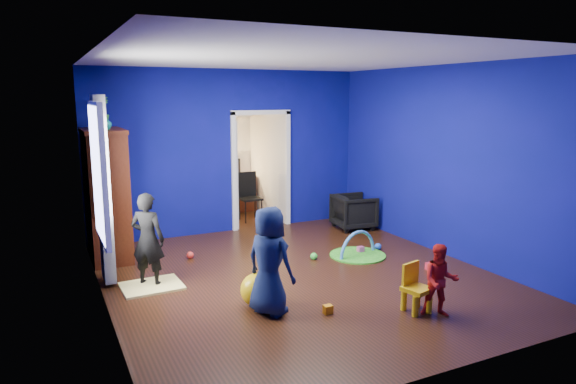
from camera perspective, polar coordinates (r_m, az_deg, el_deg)
name	(u,v)px	position (r m, az deg, el deg)	size (l,w,h in m)	color
floor	(300,277)	(7.10, 1.33, -9.41)	(5.00, 5.50, 0.01)	black
ceiling	(301,58)	(6.69, 1.44, 14.62)	(5.00, 5.50, 0.01)	white
wall_back	(230,152)	(9.26, -6.49, 4.46)	(5.00, 0.02, 2.90)	#090E66
wall_front	(450,215)	(4.53, 17.61, -2.43)	(5.00, 0.02, 2.90)	#090E66
wall_left	(100,186)	(6.03, -20.21, 0.59)	(0.02, 5.50, 2.90)	#090E66
wall_right	(446,161)	(8.19, 17.13, 3.26)	(0.02, 5.50, 2.90)	#090E66
alcove	(244,156)	(10.30, -4.95, 3.99)	(1.00, 1.75, 2.50)	silver
armchair	(354,212)	(9.60, 7.33, -2.17)	(0.68, 0.70, 0.64)	black
child_black	(148,239)	(6.88, -15.31, -5.10)	(0.45, 0.29, 1.23)	black
child_navy	(269,261)	(5.79, -2.08, -7.65)	(0.61, 0.39, 1.24)	#0E1436
toddler_red	(440,281)	(6.02, 16.55, -9.42)	(0.40, 0.31, 0.83)	#B0121E
vase	(104,123)	(7.72, -19.76, 7.27)	(0.20, 0.20, 0.21)	#0C4B60
potted_plant	(99,112)	(8.23, -20.23, 8.39)	(0.27, 0.27, 0.49)	#2F8231
tv_armoire	(106,195)	(8.14, -19.52, -0.27)	(0.58, 1.14, 1.96)	#431A0B
crt_tv	(109,192)	(8.14, -19.26, 0.03)	(0.46, 0.70, 0.54)	silver
yellow_blanket	(152,286)	(6.97, -14.91, -10.06)	(0.75, 0.60, 0.03)	#F2E07A
hopper_ball	(257,290)	(6.13, -3.45, -10.80)	(0.39, 0.39, 0.39)	yellow
kid_chair	(417,291)	(6.12, 14.13, -10.60)	(0.28, 0.28, 0.50)	yellow
play_mat	(358,255)	(8.06, 7.74, -6.97)	(0.86, 0.86, 0.02)	green
toy_arch	(358,255)	(8.05, 7.74, -6.91)	(0.77, 0.77, 0.05)	#3F8CD8
window_left	(97,173)	(6.37, -20.47, 1.97)	(0.03, 0.95, 1.55)	white
curtain	(103,190)	(6.96, -19.83, 0.21)	(0.14, 0.42, 2.40)	slate
doorway	(261,172)	(9.52, -3.03, 2.26)	(1.16, 0.10, 2.10)	white
study_desk	(234,194)	(11.02, -6.07, -0.19)	(0.88, 0.44, 0.75)	#3D140A
desk_monitor	(231,166)	(11.04, -6.34, 2.84)	(0.40, 0.05, 0.32)	black
desk_lamp	(220,168)	(10.90, -7.62, 2.61)	(0.14, 0.14, 0.14)	#FFD88C
folding_chair	(250,198)	(10.12, -4.22, -0.64)	(0.40, 0.40, 0.92)	black
book_shelf	(230,116)	(10.94, -6.44, 8.40)	(0.88, 0.24, 0.04)	white
toy_0	(429,266)	(7.64, 15.44, -7.96)	(0.10, 0.08, 0.10)	red
toy_1	(378,246)	(8.41, 9.96, -5.97)	(0.11, 0.11, 0.11)	blue
toy_2	(328,309)	(5.98, 4.46, -12.88)	(0.10, 0.08, 0.10)	orange
toy_3	(314,256)	(7.81, 2.89, -7.12)	(0.11, 0.11, 0.11)	green
toy_4	(361,250)	(8.20, 8.07, -6.37)	(0.10, 0.08, 0.10)	#CA4C93
toy_5	(190,255)	(7.99, -10.81, -6.88)	(0.11, 0.11, 0.11)	red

